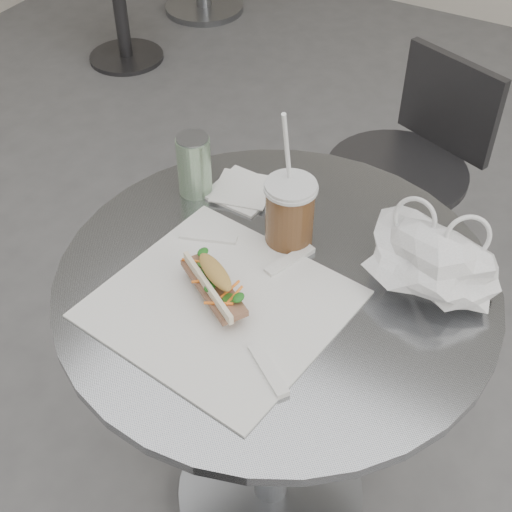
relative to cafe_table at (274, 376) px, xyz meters
The scene contains 9 objects.
cafe_table is the anchor object (origin of this frame).
chair_far 0.82m from the cafe_table, 92.00° to the left, with size 0.40×0.42×0.72m.
sandwich_paper 0.30m from the cafe_table, 115.50° to the right, with size 0.37×0.35×0.00m, color white.
banh_mi 0.33m from the cafe_table, 124.01° to the right, with size 0.20×0.17×0.07m.
iced_coffee 0.35m from the cafe_table, 105.53° to the left, with size 0.09×0.09×0.27m.
sunglasses 0.43m from the cafe_table, 24.99° to the left, with size 0.10×0.04×0.05m.
plastic_bag 0.41m from the cafe_table, 25.56° to the left, with size 0.22×0.17×0.11m, color white, non-canonical shape.
napkin_stack 0.37m from the cafe_table, 134.04° to the left, with size 0.13×0.13×0.01m.
drink_can 0.44m from the cafe_table, 152.14° to the left, with size 0.06×0.06×0.12m.
Camera 1 is at (0.40, -0.57, 1.60)m, focal length 50.00 mm.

